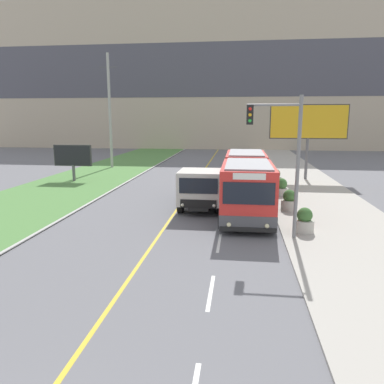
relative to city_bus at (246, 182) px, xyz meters
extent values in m
cube|color=silver|center=(-1.21, -11.22, -1.52)|extent=(0.12, 2.40, 0.01)
cube|color=silver|center=(-1.21, -6.62, -1.52)|extent=(0.12, 2.40, 0.01)
cube|color=silver|center=(-1.21, -2.02, -1.52)|extent=(0.12, 2.40, 0.01)
cube|color=silver|center=(-1.21, 2.58, -1.52)|extent=(0.12, 2.40, 0.01)
cube|color=silver|center=(-1.21, 7.18, -1.52)|extent=(0.12, 2.40, 0.01)
cube|color=silver|center=(-1.21, 11.78, -1.52)|extent=(0.12, 2.40, 0.01)
cube|color=silver|center=(-1.21, 16.38, -1.52)|extent=(0.12, 2.40, 0.01)
cube|color=silver|center=(-1.21, 20.98, -1.52)|extent=(0.12, 2.40, 0.01)
cube|color=silver|center=(-1.21, 25.58, -1.52)|extent=(0.12, 2.40, 0.01)
cube|color=#BCAD93|center=(-3.96, 44.98, 10.69)|extent=(80.00, 8.00, 24.44)
cube|color=#4C4C56|center=(-3.96, 40.96, 11.30)|extent=(80.00, 0.04, 8.56)
cube|color=red|center=(0.00, -3.09, 0.07)|extent=(2.55, 5.31, 2.65)
cube|color=#4C4C51|center=(0.00, -3.09, -0.90)|extent=(2.57, 5.33, 0.70)
cube|color=black|center=(0.00, -3.09, 0.47)|extent=(2.58, 4.88, 0.93)
cube|color=gray|center=(0.00, -3.09, 1.44)|extent=(2.17, 4.78, 0.08)
cube|color=red|center=(0.00, 3.12, 0.07)|extent=(2.55, 5.31, 2.65)
cube|color=#4C4C51|center=(0.00, 3.12, -0.90)|extent=(2.57, 5.33, 0.70)
cube|color=black|center=(0.00, 3.12, 0.47)|extent=(2.58, 4.88, 0.93)
cube|color=gray|center=(0.00, 3.12, 1.44)|extent=(2.17, 4.78, 0.08)
cube|color=#474747|center=(0.00, 0.02, 0.07)|extent=(2.35, 0.90, 2.44)
cube|color=black|center=(0.00, -5.76, 0.47)|extent=(2.25, 0.04, 0.97)
cube|color=black|center=(0.00, -5.77, -1.15)|extent=(2.50, 0.06, 0.20)
sphere|color=#F4EAB2|center=(-0.83, -5.78, -0.95)|extent=(0.20, 0.20, 0.20)
sphere|color=#F4EAB2|center=(0.83, -5.78, -0.95)|extent=(0.20, 0.20, 0.20)
cube|color=white|center=(0.00, -5.76, 1.22)|extent=(1.40, 0.04, 0.28)
cylinder|color=black|center=(-1.21, -4.57, -1.03)|extent=(0.28, 1.00, 1.00)
cylinder|color=black|center=(1.21, -4.57, -1.03)|extent=(0.28, 1.00, 1.00)
cylinder|color=black|center=(-1.21, -1.39, -1.03)|extent=(0.28, 1.00, 1.00)
cylinder|color=black|center=(1.21, -1.39, -1.03)|extent=(0.28, 1.00, 1.00)
cylinder|color=black|center=(-1.21, 3.65, -1.03)|extent=(0.28, 1.00, 1.00)
cylinder|color=black|center=(1.21, 3.65, -1.03)|extent=(0.28, 1.00, 1.00)
cube|color=black|center=(-2.53, 0.37, -1.08)|extent=(1.07, 6.15, 0.20)
cube|color=beige|center=(-2.53, -1.46, -0.07)|extent=(2.39, 2.50, 1.82)
cube|color=black|center=(-2.53, -2.73, 0.20)|extent=(2.03, 0.04, 0.82)
cube|color=black|center=(-2.53, -2.74, -0.76)|extent=(1.91, 0.06, 0.44)
sphere|color=silver|center=(-3.37, -2.75, -0.83)|extent=(0.18, 0.18, 0.18)
sphere|color=silver|center=(-1.69, -2.75, -0.83)|extent=(0.18, 0.18, 0.18)
cube|color=slate|center=(-2.53, 1.74, -0.92)|extent=(2.27, 3.41, 0.12)
cube|color=slate|center=(-3.60, 1.74, -0.40)|extent=(0.12, 3.41, 1.16)
cube|color=slate|center=(-1.46, 1.74, -0.40)|extent=(0.12, 3.41, 1.16)
cube|color=slate|center=(-2.53, 0.10, -0.40)|extent=(2.27, 0.12, 1.16)
cube|color=slate|center=(-2.53, 3.38, -0.40)|extent=(2.27, 0.12, 1.16)
cube|color=slate|center=(-2.53, 0.10, 0.29)|extent=(2.27, 0.12, 0.24)
cylinder|color=black|center=(-3.63, -1.71, -1.01)|extent=(0.30, 1.04, 1.04)
cylinder|color=black|center=(-1.43, -1.71, -1.01)|extent=(0.30, 1.04, 1.04)
cylinder|color=black|center=(-3.63, 1.91, -1.01)|extent=(0.30, 1.04, 1.04)
cylinder|color=black|center=(-1.43, 1.91, -1.01)|extent=(0.30, 1.04, 1.04)
cylinder|color=#9E9E99|center=(-13.97, 16.68, 4.32)|extent=(0.28, 0.28, 11.69)
cylinder|color=#4C4C4C|center=(-13.97, 16.68, 8.76)|extent=(1.80, 0.08, 0.08)
cylinder|color=slate|center=(2.01, -5.69, 1.54)|extent=(0.16, 0.16, 6.14)
cylinder|color=slate|center=(0.91, -5.69, 4.21)|extent=(2.20, 0.10, 0.10)
cube|color=black|center=(-0.05, -5.69, 3.81)|extent=(0.28, 0.24, 0.80)
sphere|color=red|center=(-0.05, -5.82, 4.05)|extent=(0.14, 0.14, 0.14)
sphere|color=orange|center=(-0.05, -5.82, 3.81)|extent=(0.14, 0.14, 0.14)
sphere|color=green|center=(-0.05, -5.82, 3.57)|extent=(0.14, 0.14, 0.14)
cylinder|color=#59595B|center=(5.22, 10.84, 0.25)|extent=(0.24, 0.24, 3.55)
cube|color=#333333|center=(5.22, 10.84, 3.37)|extent=(6.37, 0.20, 2.85)
cube|color=gold|center=(5.22, 10.73, 3.37)|extent=(6.21, 0.02, 2.69)
cylinder|color=#59595B|center=(-14.14, 7.66, -0.84)|extent=(0.24, 0.24, 1.37)
cube|color=#333333|center=(-14.14, 7.66, 0.63)|extent=(3.20, 0.20, 1.74)
cube|color=black|center=(-14.14, 7.55, 0.63)|extent=(3.04, 0.02, 1.58)
cylinder|color=#B7B2A8|center=(2.56, -4.87, -1.16)|extent=(0.87, 0.87, 0.57)
sphere|color=#3D6B33|center=(2.56, -4.87, -0.64)|extent=(0.70, 0.70, 0.70)
cylinder|color=#B7B2A8|center=(2.41, -0.71, -1.16)|extent=(0.89, 0.89, 0.58)
sphere|color=#3D6B33|center=(2.41, -0.71, -0.63)|extent=(0.71, 0.71, 0.71)
cylinder|color=#B7B2A8|center=(2.39, 3.46, -1.19)|extent=(0.98, 0.98, 0.51)
sphere|color=#3D6B33|center=(2.39, 3.46, -0.67)|extent=(0.79, 0.79, 0.79)
cylinder|color=#B7B2A8|center=(2.37, 7.62, -1.16)|extent=(0.99, 0.99, 0.57)
sphere|color=#3D6B33|center=(2.37, 7.62, -0.61)|extent=(0.79, 0.79, 0.79)
camera|label=1|loc=(-0.45, -21.79, 3.69)|focal=35.00mm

